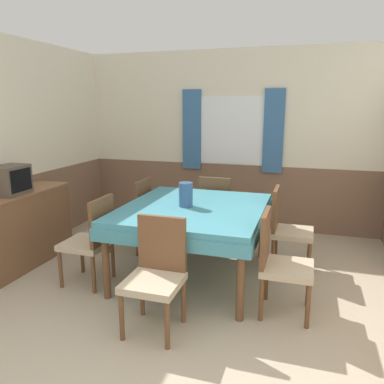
{
  "coord_description": "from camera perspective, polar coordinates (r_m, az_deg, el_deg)",
  "views": [
    {
      "loc": [
        1.16,
        -1.43,
        1.8
      ],
      "look_at": [
        0.02,
        2.19,
        0.93
      ],
      "focal_mm": 35.0,
      "sensor_mm": 36.0,
      "label": 1
    }
  ],
  "objects": [
    {
      "name": "chair_head_window",
      "position": [
        4.95,
        3.77,
        -2.41
      ],
      "size": [
        0.44,
        0.44,
        0.92
      ],
      "color": "brown",
      "rests_on": "ground_plane"
    },
    {
      "name": "sideboard",
      "position": [
        4.72,
        -24.79,
        -5.04
      ],
      "size": [
        0.46,
        1.33,
        0.86
      ],
      "color": "brown",
      "rests_on": "ground_plane"
    },
    {
      "name": "wall_back",
      "position": [
        5.63,
        5.59,
        7.84
      ],
      "size": [
        4.77,
        0.1,
        2.6
      ],
      "color": "silver",
      "rests_on": "ground_plane"
    },
    {
      "name": "chair_right_far",
      "position": [
        4.32,
        14.2,
        -5.1
      ],
      "size": [
        0.44,
        0.44,
        0.92
      ],
      "rotation": [
        0.0,
        0.0,
        4.71
      ],
      "color": "brown",
      "rests_on": "ground_plane"
    },
    {
      "name": "vase",
      "position": [
        3.88,
        -0.95,
        -0.39
      ],
      "size": [
        0.14,
        0.14,
        0.25
      ],
      "color": "#335684",
      "rests_on": "dining_table"
    },
    {
      "name": "chair_left_far",
      "position": [
        4.78,
        -8.73,
        -3.11
      ],
      "size": [
        0.44,
        0.44,
        0.92
      ],
      "rotation": [
        0.0,
        0.0,
        1.57
      ],
      "color": "brown",
      "rests_on": "ground_plane"
    },
    {
      "name": "chair_right_near",
      "position": [
        3.39,
        13.15,
        -10.07
      ],
      "size": [
        0.44,
        0.44,
        0.92
      ],
      "rotation": [
        0.0,
        0.0,
        4.71
      ],
      "color": "brown",
      "rests_on": "ground_plane"
    },
    {
      "name": "chair_left_near",
      "position": [
        3.96,
        -15.02,
        -6.8
      ],
      "size": [
        0.44,
        0.44,
        0.92
      ],
      "rotation": [
        0.0,
        0.0,
        1.57
      ],
      "color": "brown",
      "rests_on": "ground_plane"
    },
    {
      "name": "chair_head_near",
      "position": [
        3.11,
        -5.45,
        -11.94
      ],
      "size": [
        0.44,
        0.44,
        0.92
      ],
      "rotation": [
        0.0,
        0.0,
        3.14
      ],
      "color": "brown",
      "rests_on": "ground_plane"
    },
    {
      "name": "wall_left",
      "position": [
        4.85,
        -26.86,
        5.62
      ],
      "size": [
        0.05,
        4.43,
        2.6
      ],
      "color": "silver",
      "rests_on": "ground_plane"
    },
    {
      "name": "tv",
      "position": [
        4.5,
        -25.92,
        1.65
      ],
      "size": [
        0.29,
        0.36,
        0.32
      ],
      "color": "#51473D",
      "rests_on": "sideboard"
    },
    {
      "name": "dining_table",
      "position": [
        3.95,
        0.26,
        -3.57
      ],
      "size": [
        1.47,
        1.65,
        0.78
      ],
      "color": "teal",
      "rests_on": "ground_plane"
    }
  ]
}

